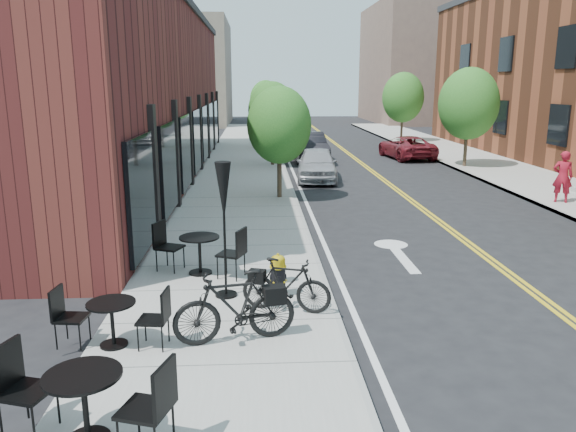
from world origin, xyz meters
name	(u,v)px	position (x,y,z in m)	size (l,w,h in m)	color
ground	(330,293)	(0.00, 0.00, 0.00)	(120.00, 120.00, 0.00)	black
sidewalk_near	(240,193)	(-2.00, 10.00, 0.06)	(4.00, 70.00, 0.12)	#9E9B93
sidewalk_far	(558,190)	(10.00, 10.00, 0.06)	(4.00, 70.00, 0.12)	#9E9B93
building_near	(133,95)	(-6.50, 14.00, 3.50)	(5.00, 28.00, 7.00)	#451716
bg_building_left	(189,73)	(-8.00, 48.00, 5.00)	(8.00, 14.00, 10.00)	#726656
bg_building_right	(420,64)	(16.00, 50.00, 6.00)	(10.00, 16.00, 12.00)	brown
tree_near_a	(279,125)	(-0.60, 9.00, 2.60)	(2.20, 2.20, 3.81)	#382B1E
tree_near_b	(272,111)	(-0.60, 17.00, 2.71)	(2.30, 2.30, 3.98)	#382B1E
tree_near_c	(268,108)	(-0.60, 25.00, 2.53)	(2.10, 2.10, 3.67)	#382B1E
tree_near_d	(266,100)	(-0.60, 33.00, 2.79)	(2.40, 2.40, 4.11)	#382B1E
tree_far_b	(469,104)	(8.60, 16.00, 3.06)	(2.80, 2.80, 4.62)	#382B1E
tree_far_c	(403,97)	(8.60, 28.00, 3.06)	(2.80, 2.80, 4.62)	#382B1E
fire_hydrant	(278,276)	(-1.03, -0.40, 0.51)	(0.40, 0.40, 0.83)	maroon
bicycle_left	(235,307)	(-1.76, -2.27, 0.69)	(0.53, 1.89, 1.14)	black
bicycle_right	(286,285)	(-0.92, -1.13, 0.60)	(0.45, 1.59, 0.95)	black
bistro_set_a	(84,398)	(-3.32, -4.65, 0.65)	(2.02, 1.06, 1.06)	black
bistro_set_b	(112,317)	(-3.60, -2.30, 0.58)	(1.71, 0.80, 0.91)	black
bistro_set_c	(200,249)	(-2.60, 0.97, 0.64)	(1.96, 1.20, 1.04)	black
patio_umbrella	(224,201)	(-2.00, -0.34, 1.93)	(0.41, 0.41, 2.52)	black
parked_car_a	(317,164)	(1.15, 13.00, 0.69)	(1.63, 4.04, 1.38)	#A0A2A8
parked_car_b	(309,147)	(1.36, 19.00, 0.75)	(1.59, 4.57, 1.50)	black
parked_car_c	(293,133)	(1.17, 29.11, 0.63)	(1.78, 4.37, 1.27)	#B7B6BC
parked_car_far	(406,147)	(6.76, 19.81, 0.61)	(2.04, 4.42, 1.23)	maroon
pedestrian	(563,177)	(8.74, 7.55, 0.98)	(0.63, 0.41, 1.72)	maroon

